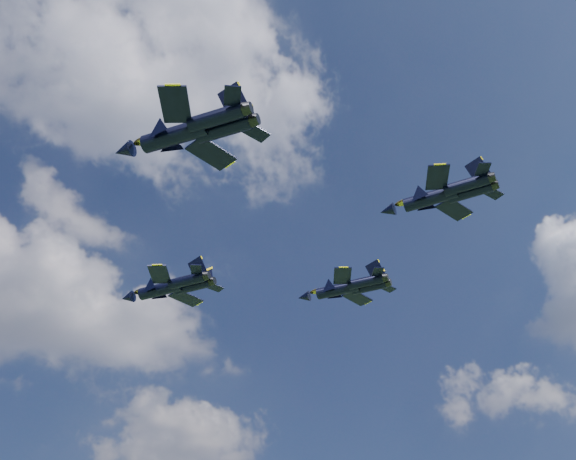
# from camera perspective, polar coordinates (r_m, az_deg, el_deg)

# --- Properties ---
(jet_lead) EXTENTS (12.99, 11.89, 3.39)m
(jet_lead) POSITION_cam_1_polar(r_m,az_deg,el_deg) (94.44, -10.23, -4.67)
(jet_lead) COLOR black
(jet_left) EXTENTS (15.54, 13.72, 4.00)m
(jet_left) POSITION_cam_1_polar(r_m,az_deg,el_deg) (74.17, -9.27, 7.31)
(jet_left) COLOR black
(jet_right) EXTENTS (12.88, 11.59, 3.34)m
(jet_right) POSITION_cam_1_polar(r_m,az_deg,el_deg) (99.72, 3.72, -4.75)
(jet_right) COLOR black
(jet_slot) EXTENTS (12.13, 11.75, 3.25)m
(jet_slot) POSITION_cam_1_polar(r_m,az_deg,el_deg) (79.23, 10.88, 2.42)
(jet_slot) COLOR black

